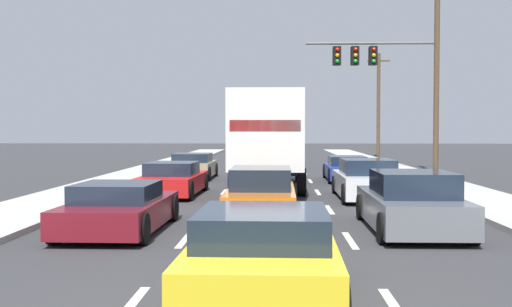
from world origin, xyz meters
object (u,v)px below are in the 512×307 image
object	(u,v)px
car_tan	(193,167)
car_gray	(411,204)
traffic_signal_mast	(378,66)
utility_pole_far	(378,104)
car_white	(367,180)
utility_pole_mid	(437,74)
car_blue	(347,169)
car_red	(173,180)
car_orange	(261,195)
car_yellow	(263,258)
box_truck	(269,135)
car_maroon	(119,209)

from	to	relation	value
car_tan	car_gray	size ratio (longest dim) A/B	0.89
traffic_signal_mast	utility_pole_far	xyz separation A→B (m)	(3.03, 18.69, -1.19)
car_white	utility_pole_mid	size ratio (longest dim) A/B	0.45
car_blue	utility_pole_mid	distance (m)	8.52
car_red	car_tan	bearing A→B (deg)	91.98
car_red	utility_pole_mid	xyz separation A→B (m)	(11.85, 11.36, 4.59)
car_white	traffic_signal_mast	xyz separation A→B (m)	(2.31, 12.36, 4.93)
utility_pole_mid	utility_pole_far	world-z (taller)	utility_pole_mid
car_red	car_orange	world-z (taller)	car_orange
car_tan	car_gray	xyz separation A→B (m)	(6.84, -15.00, 0.05)
car_yellow	car_red	bearing A→B (deg)	104.08
car_tan	utility_pole_mid	bearing A→B (deg)	18.17
car_tan	car_orange	world-z (taller)	car_orange
car_gray	utility_pole_mid	xyz separation A→B (m)	(5.27, 18.97, 4.50)
car_orange	car_tan	bearing A→B (deg)	104.95
car_gray	car_blue	bearing A→B (deg)	89.50
car_blue	car_white	world-z (taller)	car_white
car_yellow	utility_pole_far	xyz separation A→B (m)	(8.48, 43.64, 3.76)
car_white	traffic_signal_mast	size ratio (longest dim) A/B	0.60
box_truck	traffic_signal_mast	xyz separation A→B (m)	(5.53, 9.37, 3.46)
car_gray	traffic_signal_mast	distance (m)	19.76
car_yellow	car_tan	bearing A→B (deg)	99.90
car_maroon	car_gray	bearing A→B (deg)	2.34
car_maroon	car_blue	bearing A→B (deg)	65.08
car_yellow	traffic_signal_mast	world-z (taller)	traffic_signal_mast
car_yellow	traffic_signal_mast	xyz separation A→B (m)	(5.45, 24.95, 4.95)
car_white	utility_pole_far	world-z (taller)	utility_pole_far
car_red	car_gray	bearing A→B (deg)	-49.12
box_truck	traffic_signal_mast	world-z (taller)	traffic_signal_mast
car_maroon	car_orange	size ratio (longest dim) A/B	0.98
traffic_signal_mast	car_tan	bearing A→B (deg)	-156.25
car_maroon	utility_pole_mid	world-z (taller)	utility_pole_mid
car_red	traffic_signal_mast	distance (m)	15.28
car_maroon	box_truck	bearing A→B (deg)	71.91
car_blue	car_gray	xyz separation A→B (m)	(-0.12, -13.97, 0.09)
car_maroon	car_yellow	xyz separation A→B (m)	(3.31, -5.68, 0.07)
utility_pole_far	car_red	bearing A→B (deg)	-111.54
box_truck	car_blue	distance (m)	5.72
car_tan	traffic_signal_mast	xyz separation A→B (m)	(9.11, 4.01, 4.98)
box_truck	car_orange	xyz separation A→B (m)	(-0.14, -7.52, -1.48)
car_red	car_yellow	distance (m)	13.96
car_maroon	car_orange	xyz separation A→B (m)	(3.10, 2.38, 0.08)
car_maroon	car_yellow	world-z (taller)	car_yellow
box_truck	utility_pole_mid	distance (m)	13.00
car_orange	car_red	bearing A→B (deg)	120.11
car_red	car_maroon	distance (m)	7.87
car_maroon	car_white	xyz separation A→B (m)	(6.45, 6.91, 0.09)
car_tan	car_white	distance (m)	10.77
car_blue	car_red	bearing A→B (deg)	-136.45
car_orange	car_yellow	size ratio (longest dim) A/B	1.12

